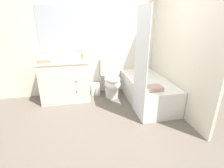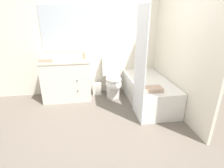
% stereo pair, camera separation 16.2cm
% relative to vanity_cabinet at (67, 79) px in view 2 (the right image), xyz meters
% --- Properties ---
extents(ground_plane, '(14.00, 14.00, 0.00)m').
position_rel_vanity_cabinet_xyz_m(ground_plane, '(0.78, -1.38, -0.44)').
color(ground_plane, '#6B6056').
extents(wall_back, '(8.00, 0.06, 2.50)m').
position_rel_vanity_cabinet_xyz_m(wall_back, '(0.77, 0.31, 0.81)').
color(wall_back, silver).
rests_on(wall_back, ground_plane).
extents(wall_right, '(0.05, 2.66, 2.50)m').
position_rel_vanity_cabinet_xyz_m(wall_right, '(2.08, -0.55, 0.81)').
color(wall_right, silver).
rests_on(wall_right, ground_plane).
extents(vanity_cabinet, '(1.01, 0.60, 0.87)m').
position_rel_vanity_cabinet_xyz_m(vanity_cabinet, '(0.00, 0.00, 0.00)').
color(vanity_cabinet, silver).
rests_on(vanity_cabinet, ground_plane).
extents(sink_faucet, '(0.14, 0.12, 0.12)m').
position_rel_vanity_cabinet_xyz_m(sink_faucet, '(-0.00, 0.20, 0.46)').
color(sink_faucet, silver).
rests_on(sink_faucet, vanity_cabinet).
extents(toilet, '(0.41, 0.68, 0.83)m').
position_rel_vanity_cabinet_xyz_m(toilet, '(0.99, -0.06, -0.05)').
color(toilet, white).
rests_on(toilet, ground_plane).
extents(bathtub, '(0.75, 1.54, 0.51)m').
position_rel_vanity_cabinet_xyz_m(bathtub, '(1.67, -0.49, -0.19)').
color(bathtub, white).
rests_on(bathtub, ground_plane).
extents(shower_curtain, '(0.01, 0.56, 1.88)m').
position_rel_vanity_cabinet_xyz_m(shower_curtain, '(1.28, -1.00, 0.50)').
color(shower_curtain, white).
rests_on(shower_curtain, ground_plane).
extents(wastebasket, '(0.20, 0.17, 0.26)m').
position_rel_vanity_cabinet_xyz_m(wastebasket, '(0.64, 0.11, -0.32)').
color(wastebasket, silver).
rests_on(wastebasket, ground_plane).
extents(tissue_box, '(0.13, 0.12, 0.12)m').
position_rel_vanity_cabinet_xyz_m(tissue_box, '(0.32, 0.19, 0.47)').
color(tissue_box, white).
rests_on(tissue_box, vanity_cabinet).
extents(soap_dispenser, '(0.06, 0.06, 0.16)m').
position_rel_vanity_cabinet_xyz_m(soap_dispenser, '(0.39, 0.01, 0.49)').
color(soap_dispenser, tan).
rests_on(soap_dispenser, vanity_cabinet).
extents(hand_towel_folded, '(0.25, 0.14, 0.08)m').
position_rel_vanity_cabinet_xyz_m(hand_towel_folded, '(-0.34, -0.18, 0.46)').
color(hand_towel_folded, tan).
rests_on(hand_towel_folded, vanity_cabinet).
extents(bath_towel_folded, '(0.35, 0.21, 0.07)m').
position_rel_vanity_cabinet_xyz_m(bath_towel_folded, '(1.52, -1.02, 0.10)').
color(bath_towel_folded, tan).
rests_on(bath_towel_folded, bathtub).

